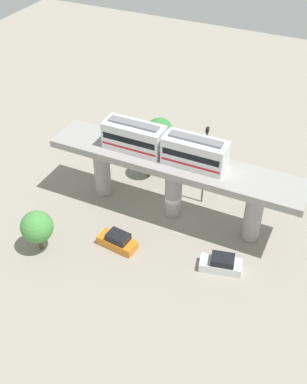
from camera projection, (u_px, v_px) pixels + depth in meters
name	position (u px, v px, depth m)	size (l,w,h in m)	color
ground_plane	(173.00, 213.00, 54.52)	(120.00, 120.00, 0.00)	gray
viaduct	(174.00, 174.00, 50.93)	(5.20, 28.00, 7.57)	#999691
train	(164.00, 144.00, 49.21)	(2.64, 13.55, 3.24)	silver
parked_car_white	(221.00, 264.00, 47.46)	(2.69, 4.50, 1.76)	white
parked_car_orange	(118.00, 241.00, 49.96)	(2.24, 4.37, 1.76)	orange
tree_near_viaduct	(37.00, 227.00, 48.26)	(3.39, 3.39, 4.77)	brown
tree_mid_lot	(149.00, 153.00, 57.87)	(3.14, 3.14, 5.11)	brown
tree_far_corner	(159.00, 132.00, 61.20)	(3.64, 3.64, 5.59)	brown
signal_post	(205.00, 163.00, 52.63)	(0.44, 0.28, 10.17)	#4C4C51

